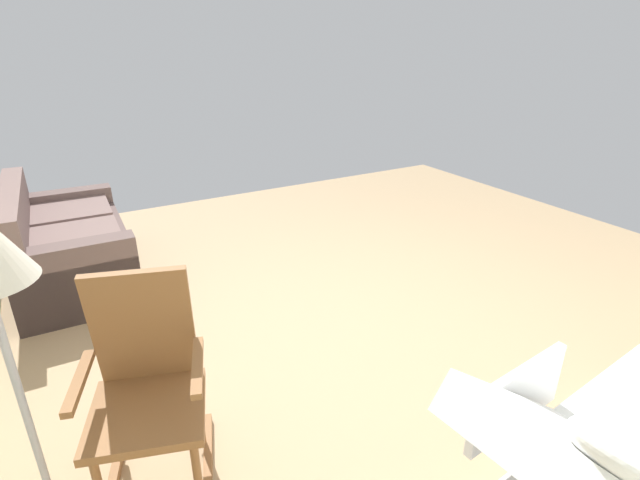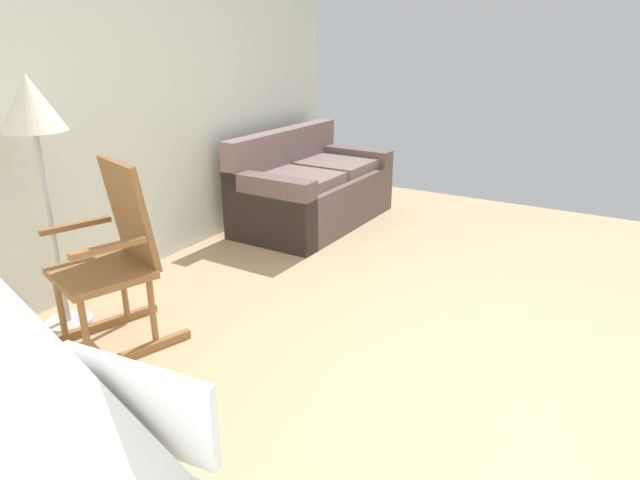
# 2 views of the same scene
# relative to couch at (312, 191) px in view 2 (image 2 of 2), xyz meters

# --- Properties ---
(ground_plane) EXTENTS (6.83, 6.83, 0.00)m
(ground_plane) POSITION_rel_couch_xyz_m (-1.81, -1.92, -0.31)
(ground_plane) COLOR tan
(back_wall) EXTENTS (5.66, 0.10, 2.70)m
(back_wall) POSITION_rel_couch_xyz_m (-1.81, 0.59, 1.04)
(back_wall) COLOR silver
(back_wall) RESTS_ON ground
(couch) EXTENTS (1.62, 0.88, 0.85)m
(couch) POSITION_rel_couch_xyz_m (0.00, 0.00, 0.00)
(couch) COLOR #68534F
(couch) RESTS_ON ground
(rocking_chair) EXTENTS (0.87, 0.68, 1.05)m
(rocking_chair) POSITION_rel_couch_xyz_m (-2.41, -0.19, 0.20)
(rocking_chair) COLOR brown
(rocking_chair) RESTS_ON ground
(floor_lamp) EXTENTS (0.34, 0.34, 1.48)m
(floor_lamp) POSITION_rel_couch_xyz_m (-2.45, 0.26, 0.92)
(floor_lamp) COLOR #B2B5BA
(floor_lamp) RESTS_ON ground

